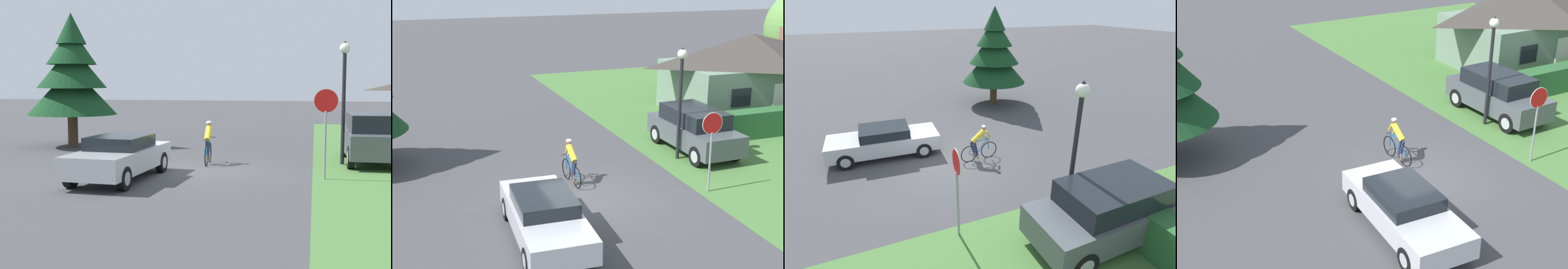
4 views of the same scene
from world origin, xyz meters
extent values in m
plane|color=#424244|center=(0.00, 0.00, 0.00)|extent=(140.00, 140.00, 0.00)
cube|color=#BCBCC1|center=(-1.98, -2.28, 0.64)|extent=(2.06, 4.87, 0.66)
cube|color=black|center=(-1.98, -2.22, 1.17)|extent=(1.71, 2.17, 0.40)
cylinder|color=black|center=(-2.72, -0.62, 0.34)|extent=(0.26, 0.70, 0.69)
cylinder|color=#ADADB2|center=(-2.72, -0.62, 0.34)|extent=(0.26, 0.41, 0.40)
cylinder|color=black|center=(-1.08, -0.70, 0.34)|extent=(0.26, 0.70, 0.69)
cylinder|color=#ADADB2|center=(-1.08, -0.70, 0.34)|extent=(0.26, 0.41, 0.40)
cylinder|color=black|center=(-2.88, -3.86, 0.34)|extent=(0.26, 0.70, 0.69)
cylinder|color=#ADADB2|center=(-2.88, -3.86, 0.34)|extent=(0.26, 0.41, 0.40)
cylinder|color=black|center=(-1.24, -3.95, 0.34)|extent=(0.26, 0.70, 0.69)
cylinder|color=#ADADB2|center=(-1.24, -3.95, 0.34)|extent=(0.26, 0.41, 0.40)
torus|color=black|center=(0.13, 1.01, 0.37)|extent=(0.09, 0.78, 0.78)
torus|color=black|center=(0.06, 1.98, 0.37)|extent=(0.09, 0.78, 0.78)
cylinder|color=#1E66B2|center=(0.11, 1.25, 0.55)|extent=(0.05, 0.17, 0.64)
cylinder|color=#1E66B2|center=(0.09, 1.61, 0.60)|extent=(0.07, 0.61, 0.74)
cylinder|color=#1E66B2|center=(0.09, 1.54, 0.91)|extent=(0.08, 0.72, 0.13)
cylinder|color=#1E66B2|center=(0.12, 1.16, 0.31)|extent=(0.06, 0.33, 0.16)
cylinder|color=#1E66B2|center=(0.12, 1.10, 0.62)|extent=(0.04, 0.21, 0.51)
cylinder|color=#1E66B2|center=(0.07, 1.94, 0.67)|extent=(0.04, 0.12, 0.60)
cylinder|color=black|center=(0.07, 1.90, 0.96)|extent=(0.44, 0.05, 0.02)
ellipsoid|color=black|center=(0.11, 1.18, 0.89)|extent=(0.09, 0.20, 0.05)
cylinder|color=#262D4C|center=(0.11, 1.17, 0.67)|extent=(0.12, 0.25, 0.54)
cylinder|color=#262D4C|center=(0.11, 1.33, 0.59)|extent=(0.13, 0.25, 0.69)
cylinder|color=#8C6647|center=(0.11, 1.24, 0.27)|extent=(0.08, 0.08, 0.30)
cylinder|color=#8C6647|center=(0.16, 1.40, 0.18)|extent=(0.17, 0.08, 0.21)
cylinder|color=yellow|center=(0.10, 1.45, 1.13)|extent=(0.26, 0.69, 0.59)
cylinder|color=yellow|center=(0.08, 1.67, 1.14)|extent=(0.08, 0.24, 0.35)
cylinder|color=yellow|center=(0.08, 1.95, 1.14)|extent=(0.08, 0.24, 0.35)
sphere|color=#8C6647|center=(0.08, 1.72, 1.48)|extent=(0.19, 0.19, 0.19)
ellipsoid|color=white|center=(0.08, 1.72, 1.53)|extent=(0.22, 0.18, 0.12)
cube|color=#4C5156|center=(6.05, 3.01, 0.78)|extent=(2.04, 4.76, 0.86)
cube|color=black|center=(6.05, 3.07, 1.54)|extent=(1.77, 3.02, 0.65)
cylinder|color=black|center=(5.14, 4.59, 0.41)|extent=(0.24, 0.82, 0.81)
cylinder|color=#ADADB2|center=(5.14, 4.59, 0.41)|extent=(0.25, 0.48, 0.47)
cylinder|color=black|center=(6.90, 4.63, 0.41)|extent=(0.24, 0.82, 0.81)
cylinder|color=#ADADB2|center=(6.90, 4.63, 0.41)|extent=(0.25, 0.48, 0.47)
cylinder|color=black|center=(5.21, 1.39, 0.41)|extent=(0.24, 0.82, 0.81)
cylinder|color=#ADADB2|center=(5.21, 1.39, 0.41)|extent=(0.25, 0.48, 0.47)
cylinder|color=black|center=(6.97, 1.42, 0.41)|extent=(0.24, 0.82, 0.81)
cylinder|color=#ADADB2|center=(6.97, 1.42, 0.41)|extent=(0.25, 0.48, 0.47)
cylinder|color=gray|center=(4.27, -0.93, 1.08)|extent=(0.07, 0.07, 2.15)
cylinder|color=red|center=(4.27, -0.93, 2.46)|extent=(0.72, 0.05, 0.72)
cylinder|color=silver|center=(4.27, -0.93, 2.46)|extent=(0.76, 0.05, 0.76)
cylinder|color=black|center=(4.96, 2.45, 2.04)|extent=(0.14, 0.14, 4.09)
sphere|color=white|center=(4.96, 2.45, 4.26)|extent=(0.39, 0.39, 0.39)
cone|color=black|center=(4.96, 2.45, 4.45)|extent=(0.23, 0.23, 0.15)
cylinder|color=#4C3823|center=(-7.26, 5.67, 0.75)|extent=(0.47, 0.47, 1.51)
cone|color=#143D1E|center=(-7.26, 5.67, 2.64)|extent=(4.19, 4.19, 2.27)
cone|color=#143D1E|center=(-7.26, 5.67, 3.76)|extent=(3.26, 3.26, 2.00)
cone|color=#143D1E|center=(-7.26, 5.67, 4.72)|extent=(2.34, 2.34, 1.73)
cone|color=#143D1E|center=(-7.26, 5.67, 5.53)|extent=(1.42, 1.42, 1.45)
camera|label=1|loc=(3.94, -18.18, 3.04)|focal=50.00mm
camera|label=2|loc=(-5.74, -15.84, 7.45)|focal=50.00mm
camera|label=3|loc=(11.17, -3.17, 6.39)|focal=28.00mm
camera|label=4|loc=(-9.20, -13.35, 9.30)|focal=50.00mm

